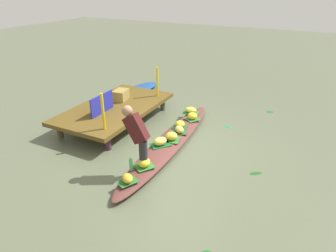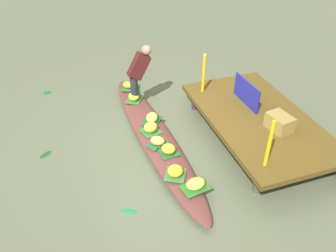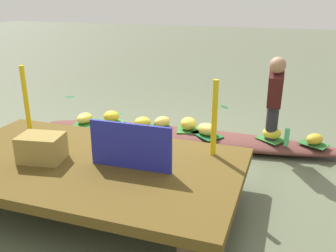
# 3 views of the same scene
# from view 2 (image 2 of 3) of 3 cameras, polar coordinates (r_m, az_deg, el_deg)

# --- Properties ---
(canal_water) EXTENTS (40.00, 40.00, 0.00)m
(canal_water) POSITION_cam_2_polar(r_m,az_deg,el_deg) (6.63, -2.24, -2.21)
(canal_water) COLOR #586046
(canal_water) RESTS_ON ground
(dock_platform) EXTENTS (3.20, 1.80, 0.44)m
(dock_platform) POSITION_cam_2_polar(r_m,az_deg,el_deg) (6.71, 14.47, 1.08)
(dock_platform) COLOR brown
(dock_platform) RESTS_ON ground
(vendor_boat) EXTENTS (4.60, 0.83, 0.18)m
(vendor_boat) POSITION_cam_2_polar(r_m,az_deg,el_deg) (6.57, -2.26, -1.58)
(vendor_boat) COLOR brown
(vendor_boat) RESTS_ON ground
(leaf_mat_0) EXTENTS (0.37, 0.43, 0.01)m
(leaf_mat_0) POSITION_cam_2_polar(r_m,az_deg,el_deg) (6.22, -1.71, -2.98)
(leaf_mat_0) COLOR #25572E
(leaf_mat_0) RESTS_ON vendor_boat
(banana_bunch_0) EXTENTS (0.30, 0.32, 0.16)m
(banana_bunch_0) POSITION_cam_2_polar(r_m,az_deg,el_deg) (6.17, -1.72, -2.41)
(banana_bunch_0) COLOR #F9CF58
(banana_bunch_0) RESTS_ON vendor_boat
(leaf_mat_1) EXTENTS (0.45, 0.43, 0.01)m
(leaf_mat_1) POSITION_cam_2_polar(r_m,az_deg,el_deg) (7.49, -5.59, 4.27)
(leaf_mat_1) COLOR #2F722C
(leaf_mat_1) RESTS_ON vendor_boat
(banana_bunch_1) EXTENTS (0.27, 0.25, 0.18)m
(banana_bunch_1) POSITION_cam_2_polar(r_m,az_deg,el_deg) (7.45, -5.62, 4.84)
(banana_bunch_1) COLOR yellow
(banana_bunch_1) RESTS_ON vendor_boat
(leaf_mat_2) EXTENTS (0.41, 0.37, 0.01)m
(leaf_mat_2) POSITION_cam_2_polar(r_m,az_deg,el_deg) (7.96, -6.54, 6.24)
(leaf_mat_2) COLOR #29692D
(leaf_mat_2) RESTS_ON vendor_boat
(banana_bunch_2) EXTENTS (0.30, 0.30, 0.15)m
(banana_bunch_2) POSITION_cam_2_polar(r_m,az_deg,el_deg) (7.93, -6.58, 6.69)
(banana_bunch_2) COLOR gold
(banana_bunch_2) RESTS_ON vendor_boat
(leaf_mat_3) EXTENTS (0.35, 0.34, 0.01)m
(leaf_mat_3) POSITION_cam_2_polar(r_m,az_deg,el_deg) (6.04, 0.08, -4.31)
(leaf_mat_3) COLOR #29562B
(leaf_mat_3) RESTS_ON vendor_boat
(banana_bunch_3) EXTENTS (0.33, 0.33, 0.16)m
(banana_bunch_3) POSITION_cam_2_polar(r_m,az_deg,el_deg) (5.99, 0.08, -3.74)
(banana_bunch_3) COLOR yellow
(banana_bunch_3) RESTS_ON vendor_boat
(leaf_mat_4) EXTENTS (0.36, 0.47, 0.01)m
(leaf_mat_4) POSITION_cam_2_polar(r_m,az_deg,el_deg) (5.44, 4.51, -9.97)
(leaf_mat_4) COLOR #2D7027
(leaf_mat_4) RESTS_ON vendor_boat
(banana_bunch_4) EXTENTS (0.27, 0.34, 0.16)m
(banana_bunch_4) POSITION_cam_2_polar(r_m,az_deg,el_deg) (5.39, 4.55, -9.40)
(banana_bunch_4) COLOR #E8D94A
(banana_bunch_4) RESTS_ON vendor_boat
(leaf_mat_5) EXTENTS (0.51, 0.49, 0.01)m
(leaf_mat_5) POSITION_cam_2_polar(r_m,az_deg,el_deg) (6.80, -2.63, 0.81)
(leaf_mat_5) COLOR #175C29
(leaf_mat_5) RESTS_ON vendor_boat
(banana_bunch_5) EXTENTS (0.37, 0.33, 0.17)m
(banana_bunch_5) POSITION_cam_2_polar(r_m,az_deg,el_deg) (6.75, -2.65, 1.39)
(banana_bunch_5) COLOR #F1CE51
(banana_bunch_5) RESTS_ON vendor_boat
(leaf_mat_6) EXTENTS (0.46, 0.45, 0.01)m
(leaf_mat_6) POSITION_cam_2_polar(r_m,az_deg,el_deg) (5.62, 1.20, -7.98)
(leaf_mat_6) COLOR #377435
(leaf_mat_6) RESTS_ON vendor_boat
(banana_bunch_6) EXTENTS (0.33, 0.33, 0.17)m
(banana_bunch_6) POSITION_cam_2_polar(r_m,az_deg,el_deg) (5.56, 1.21, -7.35)
(banana_bunch_6) COLOR yellow
(banana_bunch_6) RESTS_ON vendor_boat
(leaf_mat_7) EXTENTS (0.40, 0.41, 0.01)m
(leaf_mat_7) POSITION_cam_2_polar(r_m,az_deg,el_deg) (6.53, -2.82, -0.86)
(leaf_mat_7) COLOR #2F702D
(leaf_mat_7) RESTS_ON vendor_boat
(banana_bunch_7) EXTENTS (0.32, 0.33, 0.19)m
(banana_bunch_7) POSITION_cam_2_polar(r_m,az_deg,el_deg) (6.47, -2.85, -0.19)
(banana_bunch_7) COLOR yellow
(banana_bunch_7) RESTS_ON vendor_boat
(vendor_person) EXTENTS (0.21, 0.53, 1.19)m
(vendor_person) POSITION_cam_2_polar(r_m,az_deg,el_deg) (7.18, -4.81, 9.06)
(vendor_person) COLOR #28282D
(vendor_person) RESTS_ON vendor_boat
(water_bottle) EXTENTS (0.06, 0.06, 0.24)m
(water_bottle) POSITION_cam_2_polar(r_m,az_deg,el_deg) (7.63, -4.80, 5.97)
(water_bottle) COLOR #44BD6F
(water_bottle) RESTS_ON vendor_boat
(market_banner) EXTENTS (0.85, 0.05, 0.47)m
(market_banner) POSITION_cam_2_polar(r_m,az_deg,el_deg) (6.90, 12.71, 5.34)
(market_banner) COLOR #212699
(market_banner) RESTS_ON dock_platform
(railing_post_west) EXTENTS (0.06, 0.06, 0.83)m
(railing_post_west) POSITION_cam_2_polar(r_m,az_deg,el_deg) (7.10, 5.87, 8.58)
(railing_post_west) COLOR gold
(railing_post_west) RESTS_ON dock_platform
(railing_post_east) EXTENTS (0.06, 0.06, 0.83)m
(railing_post_east) POSITION_cam_2_polar(r_m,az_deg,el_deg) (5.36, 16.26, -2.82)
(railing_post_east) COLOR gold
(railing_post_east) RESTS_ON dock_platform
(produce_crate) EXTENTS (0.49, 0.39, 0.28)m
(produce_crate) POSITION_cam_2_polar(r_m,az_deg,el_deg) (6.36, 17.79, 0.56)
(produce_crate) COLOR olive
(produce_crate) RESTS_ON dock_platform
(drifting_plant_0) EXTENTS (0.25, 0.27, 0.01)m
(drifting_plant_0) POSITION_cam_2_polar(r_m,az_deg,el_deg) (6.65, -19.39, -4.42)
(drifting_plant_0) COLOR #1A5020
(drifting_plant_0) RESTS_ON ground
(drifting_plant_2) EXTENTS (0.25, 0.26, 0.01)m
(drifting_plant_2) POSITION_cam_2_polar(r_m,az_deg,el_deg) (8.55, -19.16, 5.16)
(drifting_plant_2) COLOR #15691C
(drifting_plant_2) RESTS_ON ground
(drifting_plant_3) EXTENTS (0.22, 0.28, 0.01)m
(drifting_plant_3) POSITION_cam_2_polar(r_m,az_deg,el_deg) (5.38, -6.43, -13.71)
(drifting_plant_3) COLOR #217A48
(drifting_plant_3) RESTS_ON ground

